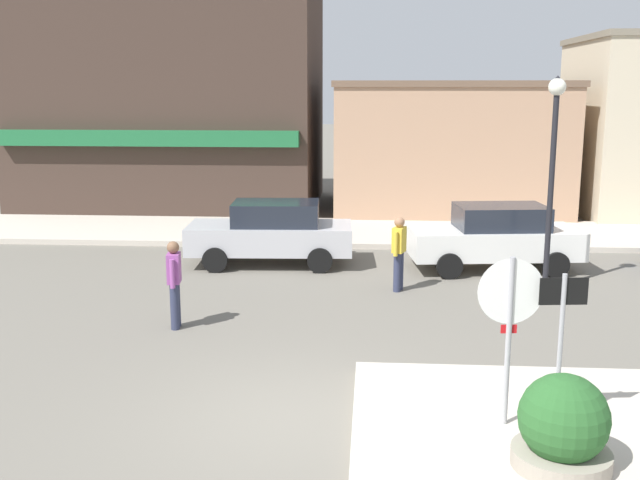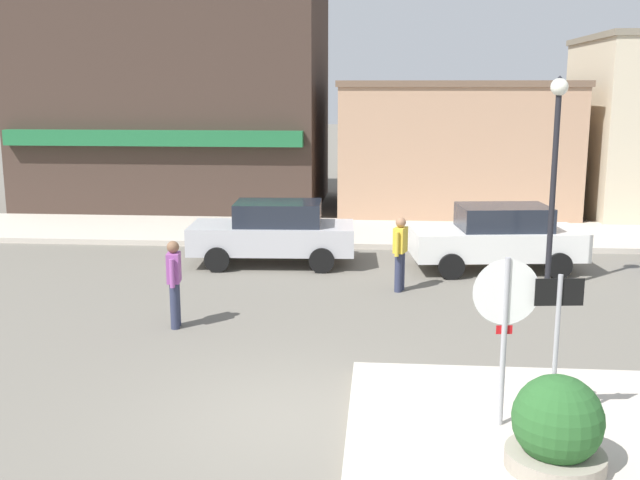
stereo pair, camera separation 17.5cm
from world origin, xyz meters
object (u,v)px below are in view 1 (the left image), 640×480
Objects in this scene: stop_sign at (509,319)px; parked_car_nearest at (272,232)px; planter at (563,432)px; parked_car_second at (495,236)px; pedestrian_crossing_far at (399,251)px; one_way_sign at (561,335)px; pedestrian_crossing_near at (174,282)px; lamp_post at (553,153)px.

stop_sign is 9.93m from parked_car_nearest.
parked_car_second reaches higher than planter.
pedestrian_crossing_far is (3.04, -2.24, 0.06)m from parked_car_nearest.
one_way_sign is 10.20m from parked_car_nearest.
pedestrian_crossing_near is at bearing 146.38° from one_way_sign.
stop_sign is at bearing -80.62° from pedestrian_crossing_far.
parked_car_second is 8.15m from pedestrian_crossing_near.
pedestrian_crossing_near is 5.00m from pedestrian_crossing_far.
planter is 0.30× the size of parked_car_nearest.
stop_sign is 6.57m from pedestrian_crossing_near.
stop_sign is 1.10× the size of one_way_sign.
one_way_sign is 0.51× the size of parked_car_nearest.
lamp_post is (2.06, 7.03, 1.44)m from stop_sign.
stop_sign is 1.50m from planter.
pedestrian_crossing_near reaches higher than parked_car_second.
pedestrian_crossing_far is at bearing 104.53° from one_way_sign.
pedestrian_crossing_near is at bearing -156.81° from lamp_post.
planter is at bearing -100.02° from one_way_sign.
planter is (-0.19, -1.08, -0.77)m from one_way_sign.
pedestrian_crossing_near is (-5.68, 4.98, 0.31)m from planter.
one_way_sign is at bearing -93.98° from parked_car_second.
lamp_post reaches higher than pedestrian_crossing_near.
pedestrian_crossing_near is at bearing 143.25° from stop_sign.
one_way_sign is 6.98m from pedestrian_crossing_far.
pedestrian_crossing_near is at bearing -145.42° from pedestrian_crossing_far.
one_way_sign reaches higher than planter.
stop_sign is at bearing -65.19° from parked_car_nearest.
pedestrian_crossing_near is at bearing 138.76° from planter.
parked_car_second is at bearing 114.01° from lamp_post.
parked_car_nearest and parked_car_second have the same top height.
parked_car_nearest is at bearing 143.59° from pedestrian_crossing_far.
lamp_post reaches higher than pedestrian_crossing_far.
parked_car_nearest is 2.54× the size of pedestrian_crossing_near.
parked_car_nearest is at bearing 114.56° from planter.
planter is at bearing -67.50° from stop_sign.
parked_car_nearest is 5.20m from pedestrian_crossing_near.
one_way_sign is at bearing 79.98° from planter.
lamp_post is 1.09× the size of parked_car_second.
pedestrian_crossing_near is at bearing -101.98° from parked_car_nearest.
pedestrian_crossing_far is at bearing -138.42° from parked_car_second.
parked_car_second is 2.59× the size of pedestrian_crossing_near.
stop_sign is 0.55× the size of parked_car_second.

